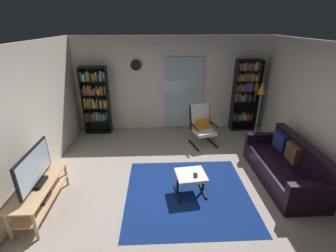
{
  "coord_description": "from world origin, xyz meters",
  "views": [
    {
      "loc": [
        -0.4,
        -3.71,
        2.89
      ],
      "look_at": [
        -0.19,
        0.87,
        0.91
      ],
      "focal_mm": 25.57,
      "sensor_mm": 36.0,
      "label": 1
    }
  ],
  "objects": [
    {
      "name": "floor_lamp_by_shelf",
      "position": [
        2.17,
        1.94,
        1.26
      ],
      "size": [
        0.22,
        0.22,
        1.57
      ],
      "color": "#A5A5AD",
      "rests_on": "ground"
    },
    {
      "name": "ottoman",
      "position": [
        0.17,
        -0.16,
        0.34
      ],
      "size": [
        0.57,
        0.54,
        0.41
      ],
      "color": "white",
      "rests_on": "ground"
    },
    {
      "name": "ground_plane",
      "position": [
        0.0,
        0.0,
        0.0
      ],
      "size": [
        7.02,
        7.02,
        0.0
      ],
      "primitive_type": "plane",
      "color": "#A5978E"
    },
    {
      "name": "wall_left",
      "position": [
        -2.7,
        0.0,
        1.3
      ],
      "size": [
        0.06,
        6.0,
        2.6
      ],
      "primitive_type": "cube",
      "color": "silver",
      "rests_on": "ground"
    },
    {
      "name": "wall_right",
      "position": [
        2.7,
        0.0,
        1.3
      ],
      "size": [
        0.06,
        6.0,
        2.6
      ],
      "primitive_type": "cube",
      "color": "silver",
      "rests_on": "ground"
    },
    {
      "name": "area_rug",
      "position": [
        0.12,
        -0.19,
        0.0
      ],
      "size": [
        2.24,
        2.14,
        0.01
      ],
      "primitive_type": "cube",
      "color": "navy",
      "rests_on": "ground"
    },
    {
      "name": "lounge_armchair",
      "position": [
        0.71,
        1.82,
        0.53
      ],
      "size": [
        0.71,
        0.77,
        1.02
      ],
      "color": "black",
      "rests_on": "ground"
    },
    {
      "name": "wall_clock",
      "position": [
        -0.97,
        2.82,
        1.85
      ],
      "size": [
        0.29,
        0.03,
        0.29
      ],
      "color": "silver"
    },
    {
      "name": "bookshelf_near_sofa",
      "position": [
        2.05,
        2.69,
        1.13
      ],
      "size": [
        0.7,
        0.3,
        2.0
      ],
      "color": "black",
      "rests_on": "ground"
    },
    {
      "name": "wall_back",
      "position": [
        0.0,
        2.9,
        1.3
      ],
      "size": [
        5.6,
        0.06,
        2.6
      ],
      "primitive_type": "cube",
      "color": "silver",
      "rests_on": "ground"
    },
    {
      "name": "leather_sofa",
      "position": [
        2.08,
        0.15,
        0.3
      ],
      "size": [
        0.83,
        1.97,
        0.83
      ],
      "color": "black",
      "rests_on": "ground"
    },
    {
      "name": "bookshelf_near_tv",
      "position": [
        -2.09,
        2.64,
        0.99
      ],
      "size": [
        0.7,
        0.3,
        1.86
      ],
      "color": "black",
      "rests_on": "ground"
    },
    {
      "name": "tv_stand",
      "position": [
        -2.35,
        -0.47,
        0.34
      ],
      "size": [
        0.47,
        1.37,
        0.51
      ],
      "color": "tan",
      "rests_on": "ground"
    },
    {
      "name": "television",
      "position": [
        -2.35,
        -0.46,
        0.8
      ],
      "size": [
        0.2,
        1.02,
        0.61
      ],
      "color": "black",
      "rests_on": "tv_stand"
    },
    {
      "name": "cell_phone",
      "position": [
        0.24,
        -0.21,
        0.42
      ],
      "size": [
        0.08,
        0.15,
        0.01
      ],
      "primitive_type": "cube",
      "rotation": [
        0.0,
        0.0,
        -0.11
      ],
      "color": "black",
      "rests_on": "ottoman"
    },
    {
      "name": "glass_door_panel",
      "position": [
        0.33,
        2.83,
        1.05
      ],
      "size": [
        1.1,
        0.01,
        2.0
      ],
      "primitive_type": "cube",
      "color": "silver"
    },
    {
      "name": "tv_remote",
      "position": [
        0.23,
        -0.22,
        0.42
      ],
      "size": [
        0.06,
        0.15,
        0.02
      ],
      "primitive_type": "cube",
      "rotation": [
        0.0,
        0.0,
        -0.17
      ],
      "color": "black",
      "rests_on": "ottoman"
    }
  ]
}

